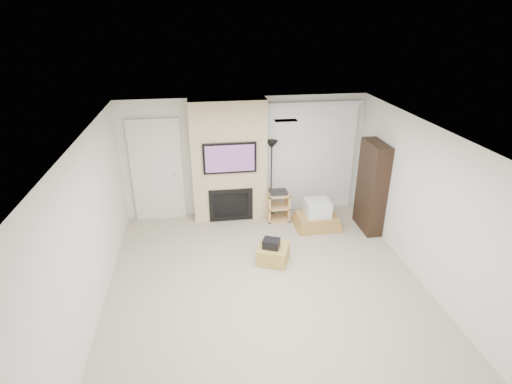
{
  "coord_description": "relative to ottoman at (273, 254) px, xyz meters",
  "views": [
    {
      "loc": [
        -0.94,
        -5.04,
        4.01
      ],
      "look_at": [
        0.0,
        1.2,
        1.15
      ],
      "focal_mm": 28.0,
      "sensor_mm": 36.0,
      "label": 1
    }
  ],
  "objects": [
    {
      "name": "box_stack",
      "position": [
        1.1,
        1.09,
        0.07
      ],
      "size": [
        0.88,
        0.67,
        0.59
      ],
      "color": "#AF7F42",
      "rests_on": "floor"
    },
    {
      "name": "wall_front",
      "position": [
        -0.24,
        -3.5,
        1.1
      ],
      "size": [
        5.0,
        0.0,
        2.5
      ],
      "primitive_type": "cube",
      "rotation": [
        1.57,
        0.0,
        0.0
      ],
      "color": "silver",
      "rests_on": "ground"
    },
    {
      "name": "av_stand",
      "position": [
        0.39,
        1.52,
        0.2
      ],
      "size": [
        0.45,
        0.38,
        0.66
      ],
      "color": "tan",
      "rests_on": "floor"
    },
    {
      "name": "vertical_blinds",
      "position": [
        1.16,
        1.95,
        1.12
      ],
      "size": [
        1.98,
        0.1,
        2.37
      ],
      "color": "silver",
      "rests_on": "floor"
    },
    {
      "name": "wall_right",
      "position": [
        2.26,
        -0.75,
        1.1
      ],
      "size": [
        0.0,
        5.5,
        2.5
      ],
      "primitive_type": "cube",
      "rotation": [
        1.57,
        0.0,
        1.57
      ],
      "color": "silver",
      "rests_on": "ground"
    },
    {
      "name": "bookshelf",
      "position": [
        2.1,
        0.9,
        0.75
      ],
      "size": [
        0.3,
        0.8,
        1.8
      ],
      "color": "black",
      "rests_on": "floor"
    },
    {
      "name": "wall_left",
      "position": [
        -2.74,
        -0.75,
        1.1
      ],
      "size": [
        0.0,
        5.5,
        2.5
      ],
      "primitive_type": "cube",
      "rotation": [
        1.57,
        0.0,
        1.57
      ],
      "color": "silver",
      "rests_on": "ground"
    },
    {
      "name": "floor_lamp",
      "position": [
        0.26,
        1.66,
        1.18
      ],
      "size": [
        0.25,
        0.25,
        1.68
      ],
      "color": "black",
      "rests_on": "floor"
    },
    {
      "name": "ceiling",
      "position": [
        -0.24,
        -0.75,
        2.35
      ],
      "size": [
        5.0,
        5.5,
        0.0
      ],
      "primitive_type": "cube",
      "color": "white",
      "rests_on": "wall_back"
    },
    {
      "name": "wall_back",
      "position": [
        -0.24,
        2.0,
        1.1
      ],
      "size": [
        5.0,
        0.0,
        2.5
      ],
      "primitive_type": "cube",
      "rotation": [
        1.57,
        0.0,
        0.0
      ],
      "color": "silver",
      "rests_on": "ground"
    },
    {
      "name": "floor",
      "position": [
        -0.24,
        -0.75,
        -0.15
      ],
      "size": [
        5.0,
        5.5,
        0.0
      ],
      "primitive_type": "cube",
      "color": "#B3AA92",
      "rests_on": "ground"
    },
    {
      "name": "fireplace_wall",
      "position": [
        -0.59,
        1.79,
        1.09
      ],
      "size": [
        1.5,
        0.47,
        2.5
      ],
      "color": "#CFB88A",
      "rests_on": "floor"
    },
    {
      "name": "entry_door",
      "position": [
        -2.04,
        1.97,
        0.9
      ],
      "size": [
        1.02,
        0.11,
        2.14
      ],
      "color": "silver",
      "rests_on": "floor"
    },
    {
      "name": "ottoman",
      "position": [
        0.0,
        0.0,
        0.0
      ],
      "size": [
        0.66,
        0.66,
        0.3
      ],
      "primitive_type": "cube",
      "rotation": [
        0.0,
        0.0,
        -0.41
      ],
      "color": "#B49442",
      "rests_on": "floor"
    },
    {
      "name": "hvac_vent",
      "position": [
        0.16,
        0.05,
        2.35
      ],
      "size": [
        0.35,
        0.18,
        0.01
      ],
      "primitive_type": "cube",
      "color": "silver",
      "rests_on": "ceiling"
    },
    {
      "name": "black_bag",
      "position": [
        -0.04,
        -0.02,
        0.23
      ],
      "size": [
        0.34,
        0.31,
        0.16
      ],
      "primitive_type": "cube",
      "rotation": [
        0.0,
        0.0,
        -0.41
      ],
      "color": "black",
      "rests_on": "ottoman"
    }
  ]
}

